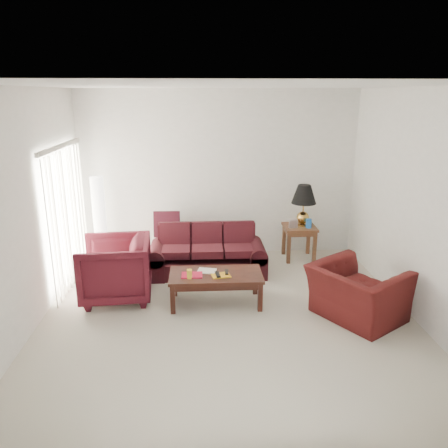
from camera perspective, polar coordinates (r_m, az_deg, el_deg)
name	(u,v)px	position (r m, az deg, el deg)	size (l,w,h in m)	color
floor	(228,315)	(6.10, 0.46, -11.82)	(5.00, 5.00, 0.00)	beige
blinds	(67,216)	(7.20, -19.83, 0.94)	(0.10, 2.00, 2.16)	silver
sofa	(207,251)	(7.28, -2.21, -3.54)	(1.94, 0.84, 0.79)	black
throw_pillow	(167,224)	(7.83, -7.47, -0.01)	(0.46, 0.13, 0.46)	black
end_table	(299,242)	(8.07, 9.74, -2.36)	(0.57, 0.57, 0.62)	brown
table_lamp	(303,205)	(7.94, 10.34, 2.41)	(0.44, 0.44, 0.74)	#BA8B3A
clock	(293,224)	(7.83, 9.05, 0.02)	(0.15, 0.05, 0.15)	white
blue_canister	(309,223)	(7.89, 11.01, 0.08)	(0.10, 0.10, 0.16)	blue
picture_frame	(292,220)	(8.08, 8.83, 0.58)	(0.13, 0.02, 0.16)	white
floor_lamp	(100,221)	(7.87, -15.93, 0.41)	(0.26, 0.26, 1.59)	white
armchair_left	(115,269)	(6.58, -14.00, -5.74)	(0.97, 1.00, 0.91)	#430F18
armchair_right	(357,293)	(6.14, 16.99, -8.63)	(1.11, 0.97, 0.72)	#3D0E0E
coffee_table	(216,288)	(6.32, -1.06, -8.41)	(1.31, 0.66, 0.46)	black
magazine_red	(192,275)	(6.17, -4.21, -6.67)	(0.29, 0.22, 0.02)	red
magazine_white	(207,271)	(6.31, -2.28, -6.13)	(0.26, 0.19, 0.01)	silver
magazine_orange	(221,275)	(6.15, -0.41, -6.72)	(0.26, 0.19, 0.01)	gold
remote_a	(218,274)	(6.13, -0.82, -6.60)	(0.06, 0.19, 0.02)	black
remote_b	(227,272)	(6.21, 0.35, -6.28)	(0.05, 0.16, 0.02)	black
yellow_glass	(189,274)	(6.07, -4.53, -6.52)	(0.07, 0.07, 0.13)	yellow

